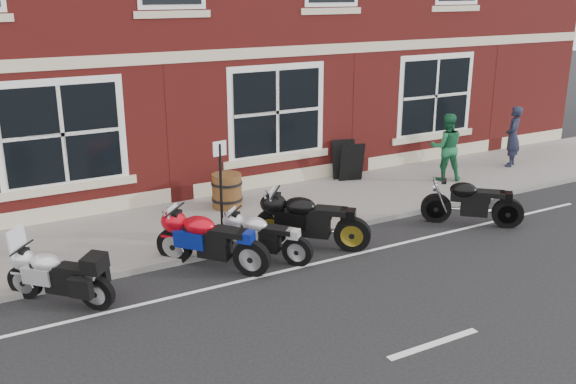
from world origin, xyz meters
name	(u,v)px	position (x,y,z in m)	size (l,w,h in m)	color
ground	(322,267)	(0.00, 0.00, 0.00)	(80.00, 80.00, 0.00)	black
sidewalk	(250,215)	(0.00, 3.00, 0.06)	(30.00, 3.00, 0.12)	slate
kerb	(284,239)	(0.00, 1.42, 0.06)	(30.00, 0.16, 0.12)	slate
moto_touring_silver	(57,273)	(-4.41, 0.91, 0.52)	(1.42, 1.47, 1.27)	black
moto_sport_red	(210,238)	(-1.76, 0.95, 0.58)	(1.52, 1.82, 1.01)	black
moto_sport_black	(309,218)	(0.30, 0.95, 0.59)	(1.78, 1.67, 1.03)	black
moto_sport_silver	(263,235)	(-0.76, 0.84, 0.49)	(1.26, 1.55, 0.85)	black
moto_naked_black	(470,200)	(3.92, 0.36, 0.55)	(1.66, 1.53, 0.95)	black
pedestrian_left	(513,136)	(8.01, 2.99, 0.95)	(0.61, 0.40, 1.66)	#1A1C2F
pedestrian_right	(446,147)	(5.49, 2.86, 0.98)	(0.84, 0.65, 1.72)	#1B6138
a_board_sign	(348,161)	(3.31, 4.06, 0.63)	(0.61, 0.41, 1.01)	black
barrel_planter	(227,191)	(-0.27, 3.59, 0.51)	(0.70, 0.70, 0.77)	#4E3114
parking_sign	(221,185)	(-1.18, 1.77, 1.28)	(0.28, 0.06, 2.00)	black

